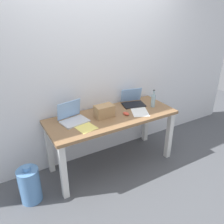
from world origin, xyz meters
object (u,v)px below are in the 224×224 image
object	(u,v)px
laptop_left	(73,117)
computer_mouse	(126,113)
water_cooler_jug	(30,185)
beer_bottle	(153,100)
cardboard_box	(104,111)
laptop_right	(133,101)
desk	(112,123)

from	to	relation	value
laptop_left	computer_mouse	bearing A→B (deg)	-15.11
laptop_left	water_cooler_jug	world-z (taller)	laptop_left
beer_bottle	water_cooler_jug	world-z (taller)	beer_bottle
cardboard_box	laptop_right	bearing A→B (deg)	14.64
laptop_right	beer_bottle	distance (m)	0.29
water_cooler_jug	laptop_left	bearing A→B (deg)	19.10
beer_bottle	desk	bearing A→B (deg)	176.11
desk	water_cooler_jug	distance (m)	1.23
desk	laptop_left	world-z (taller)	laptop_left
laptop_left	water_cooler_jug	distance (m)	0.91
beer_bottle	laptop_left	bearing A→B (deg)	172.38
laptop_left	laptop_right	distance (m)	0.94
desk	beer_bottle	size ratio (longest dim) A/B	6.87
cardboard_box	desk	bearing A→B (deg)	-15.40
computer_mouse	cardboard_box	world-z (taller)	cardboard_box
water_cooler_jug	cardboard_box	bearing A→B (deg)	7.83
desk	computer_mouse	bearing A→B (deg)	-22.70
desk	laptop_left	distance (m)	0.53
laptop_left	computer_mouse	distance (m)	0.69
desk	beer_bottle	xyz separation A→B (m)	(0.64, -0.04, 0.21)
computer_mouse	water_cooler_jug	size ratio (longest dim) A/B	0.21
desk	laptop_left	size ratio (longest dim) A/B	4.76
laptop_left	cardboard_box	world-z (taller)	laptop_left
computer_mouse	cardboard_box	distance (m)	0.29
laptop_right	cardboard_box	world-z (taller)	laptop_right
beer_bottle	laptop_right	bearing A→B (deg)	132.96
desk	laptop_left	bearing A→B (deg)	167.67
computer_mouse	cardboard_box	xyz separation A→B (m)	(-0.27, 0.10, 0.06)
desk	laptop_left	xyz separation A→B (m)	(-0.50, 0.11, 0.16)
desk	cardboard_box	bearing A→B (deg)	164.60
laptop_left	cardboard_box	xyz separation A→B (m)	(0.40, -0.08, 0.02)
laptop_right	beer_bottle	xyz separation A→B (m)	(0.20, -0.21, 0.05)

